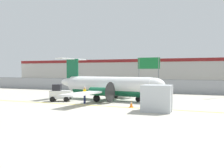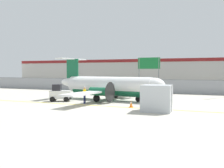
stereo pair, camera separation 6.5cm
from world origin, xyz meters
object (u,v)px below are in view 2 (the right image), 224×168
cargo_container (157,98)px  parked_car_0 (110,81)px  parked_car_1 (142,82)px  commuter_airplane (111,86)px  traffic_cone_near_right (53,96)px  ground_crew_worker (85,94)px  traffic_cone_far_left (148,104)px  parked_car_2 (172,84)px  baggage_tug (60,94)px  traffic_cone_near_left (131,104)px  highway_sign (149,66)px

cargo_container → parked_car_0: bearing=115.3°
parked_car_1 → parked_car_0: bearing=-10.5°
commuter_airplane → traffic_cone_near_right: 7.08m
ground_crew_worker → parked_car_0: same height
commuter_airplane → traffic_cone_far_left: size_ratio=25.12×
commuter_airplane → parked_car_2: bearing=87.3°
baggage_tug → parked_car_0: size_ratio=0.60×
baggage_tug → traffic_cone_far_left: bearing=-29.5°
cargo_container → parked_car_0: cargo_container is taller
traffic_cone_near_right → traffic_cone_far_left: same height
traffic_cone_near_left → traffic_cone_far_left: 1.55m
traffic_cone_near_left → traffic_cone_far_left: bearing=9.1°
traffic_cone_near_right → parked_car_2: size_ratio=0.15×
parked_car_0 → baggage_tug: bearing=98.9°
commuter_airplane → parked_car_1: bearing=104.3°
commuter_airplane → cargo_container: 8.99m
ground_crew_worker → highway_sign: (2.84, 16.62, 3.19)m
cargo_container → parked_car_1: size_ratio=0.58×
baggage_tug → parked_car_1: (1.19, 31.17, 0.04)m
ground_crew_worker → parked_car_1: bearing=-99.2°
commuter_airplane → traffic_cone_near_right: (-6.79, -1.55, -1.29)m
commuter_airplane → baggage_tug: commuter_airplane is taller
cargo_container → baggage_tug: bearing=163.1°
commuter_airplane → parked_car_1: size_ratio=3.74×
traffic_cone_near_right → ground_crew_worker: bearing=-22.9°
ground_crew_worker → highway_sign: size_ratio=0.31×
parked_car_1 → highway_sign: highway_sign is taller
traffic_cone_far_left → parked_car_1: parked_car_1 is taller
commuter_airplane → traffic_cone_near_right: bearing=-160.3°
traffic_cone_near_left → highway_sign: highway_sign is taller
commuter_airplane → parked_car_0: bearing=118.8°
parked_car_2 → ground_crew_worker: bearing=-105.1°
cargo_container → highway_sign: 19.80m
commuter_airplane → parked_car_1: 28.30m
parked_car_1 → highway_sign: 16.44m
traffic_cone_far_left → traffic_cone_near_left: bearing=-170.9°
ground_crew_worker → commuter_airplane: bearing=-122.8°
commuter_airplane → traffic_cone_near_left: size_ratio=25.12×
traffic_cone_near_left → parked_car_1: 33.53m
traffic_cone_near_left → parked_car_0: size_ratio=0.15×
parked_car_1 → highway_sign: bearing=105.0°
ground_crew_worker → cargo_container: (7.92, -2.27, 0.15)m
traffic_cone_near_right → parked_car_0: size_ratio=0.15×
traffic_cone_near_left → traffic_cone_far_left: (1.53, 0.25, 0.00)m
traffic_cone_far_left → highway_sign: 18.00m
baggage_tug → parked_car_1: baggage_tug is taller
commuter_airplane → baggage_tug: (-4.83, -3.12, -0.75)m
baggage_tug → parked_car_1: size_ratio=0.60×
cargo_container → traffic_cone_near_left: (-2.67, 1.50, -0.79)m
commuter_airplane → cargo_container: size_ratio=6.50×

